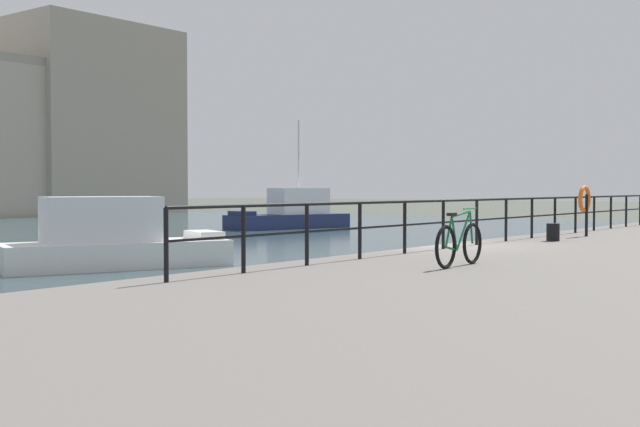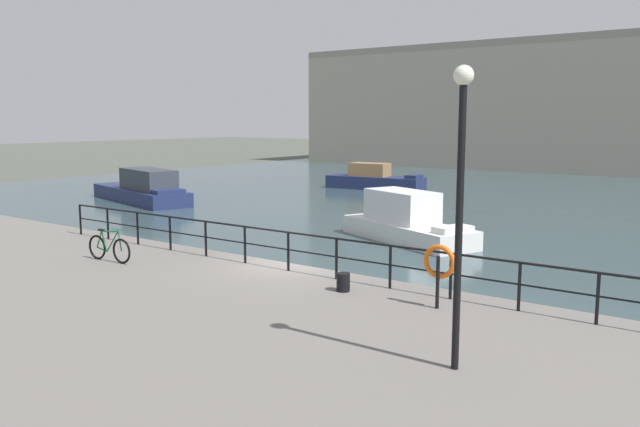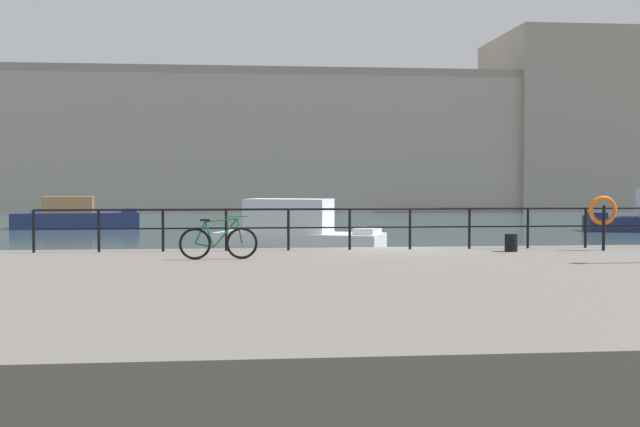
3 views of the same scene
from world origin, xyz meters
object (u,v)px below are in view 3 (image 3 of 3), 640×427
parked_bicycle (218,242)px  life_ring_stand (603,212)px  moored_blue_motorboat (76,217)px  harbor_building (353,141)px  moored_small_launch (296,232)px  mooring_bollard (511,243)px

parked_bicycle → life_ring_stand: (9.69, 1.35, 0.59)m
moored_blue_motorboat → life_ring_stand: 33.80m
harbor_building → moored_small_launch: bearing=-101.0°
harbor_building → mooring_bollard: size_ratio=161.37×
harbor_building → parked_bicycle: bearing=-101.2°
moored_small_launch → life_ring_stand: life_ring_stand is taller
moored_small_launch → parked_bicycle: bearing=-79.1°
harbor_building → parked_bicycle: size_ratio=40.10×
mooring_bollard → life_ring_stand: (2.43, 0.08, 0.75)m
moored_small_launch → moored_blue_motorboat: size_ratio=0.93×
harbor_building → life_ring_stand: (-1.49, -55.34, -4.58)m
moored_small_launch → life_ring_stand: 13.43m
moored_blue_motorboat → parked_bicycle: parked_bicycle is taller
parked_bicycle → harbor_building: bearing=75.7°
moored_blue_motorboat → mooring_bollard: size_ratio=16.69×
parked_bicycle → moored_blue_motorboat: bearing=104.1°
harbor_building → moored_small_launch: harbor_building is taller
parked_bicycle → moored_small_launch: bearing=75.1°
harbor_building → moored_small_launch: size_ratio=10.37×
parked_bicycle → mooring_bollard: size_ratio=4.02×
moored_blue_motorboat → life_ring_stand: size_ratio=5.26×
moored_small_launch → harbor_building: bearing=101.6°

